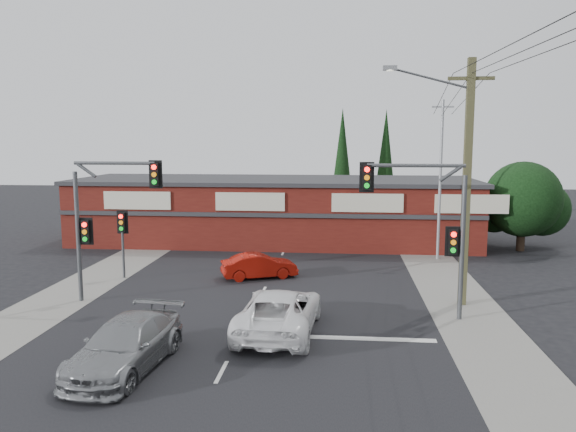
# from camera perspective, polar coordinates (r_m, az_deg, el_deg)

# --- Properties ---
(ground) EXTENTS (120.00, 120.00, 0.00)m
(ground) POSITION_cam_1_polar(r_m,az_deg,el_deg) (21.60, -4.10, -10.61)
(ground) COLOR black
(ground) RESTS_ON ground
(road_strip) EXTENTS (14.00, 70.00, 0.01)m
(road_strip) POSITION_cam_1_polar(r_m,az_deg,el_deg) (26.34, -2.29, -7.20)
(road_strip) COLOR black
(road_strip) RESTS_ON ground
(verge_left) EXTENTS (3.00, 70.00, 0.02)m
(verge_left) POSITION_cam_1_polar(r_m,az_deg,el_deg) (28.71, -19.46, -6.37)
(verge_left) COLOR gray
(verge_left) RESTS_ON ground
(verge_right) EXTENTS (3.00, 70.00, 0.02)m
(verge_right) POSITION_cam_1_polar(r_m,az_deg,el_deg) (26.59, 16.33, -7.35)
(verge_right) COLOR gray
(verge_right) RESTS_ON ground
(stop_line) EXTENTS (6.50, 0.35, 0.01)m
(stop_line) POSITION_cam_1_polar(r_m,az_deg,el_deg) (19.90, 5.38, -12.21)
(stop_line) COLOR silver
(stop_line) RESTS_ON ground
(white_suv) EXTENTS (2.88, 5.70, 1.55)m
(white_suv) POSITION_cam_1_polar(r_m,az_deg,el_deg) (20.17, -0.89, -9.63)
(white_suv) COLOR white
(white_suv) RESTS_ON ground
(silver_suv) EXTENTS (2.61, 5.27, 1.47)m
(silver_suv) POSITION_cam_1_polar(r_m,az_deg,el_deg) (17.81, -16.17, -12.47)
(silver_suv) COLOR gray
(silver_suv) RESTS_ON ground
(red_sedan) EXTENTS (3.91, 2.54, 1.22)m
(red_sedan) POSITION_cam_1_polar(r_m,az_deg,el_deg) (27.87, -2.94, -5.08)
(red_sedan) COLOR #9A1209
(red_sedan) RESTS_ON ground
(lane_dashes) EXTENTS (0.12, 41.47, 0.01)m
(lane_dashes) POSITION_cam_1_polar(r_m,az_deg,el_deg) (23.42, -3.31, -9.10)
(lane_dashes) COLOR silver
(lane_dashes) RESTS_ON ground
(shop_building) EXTENTS (27.30, 8.40, 4.22)m
(shop_building) POSITION_cam_1_polar(r_m,az_deg,el_deg) (37.75, -1.37, 0.67)
(shop_building) COLOR #4D140F
(shop_building) RESTS_ON ground
(tree_cluster) EXTENTS (5.90, 5.10, 5.50)m
(tree_cluster) POSITION_cam_1_polar(r_m,az_deg,el_deg) (37.58, 22.81, 1.20)
(tree_cluster) COLOR #2D2116
(tree_cluster) RESTS_ON ground
(conifer_near) EXTENTS (1.80, 1.80, 9.25)m
(conifer_near) POSITION_cam_1_polar(r_m,az_deg,el_deg) (44.23, 5.52, 6.02)
(conifer_near) COLOR #2D2116
(conifer_near) RESTS_ON ground
(conifer_far) EXTENTS (1.80, 1.80, 9.25)m
(conifer_far) POSITION_cam_1_polar(r_m,az_deg,el_deg) (46.36, 9.88, 6.02)
(conifer_far) COLOR #2D2116
(conifer_far) RESTS_ON ground
(traffic_mast_left) EXTENTS (3.77, 0.27, 5.97)m
(traffic_mast_left) POSITION_cam_1_polar(r_m,az_deg,el_deg) (24.48, -18.40, 0.63)
(traffic_mast_left) COLOR #47494C
(traffic_mast_left) RESTS_ON ground
(traffic_mast_right) EXTENTS (3.96, 0.27, 5.97)m
(traffic_mast_right) POSITION_cam_1_polar(r_m,az_deg,el_deg) (21.67, 14.45, -0.06)
(traffic_mast_right) COLOR #47494C
(traffic_mast_right) RESTS_ON ground
(pedestal_signal) EXTENTS (0.55, 0.27, 3.38)m
(pedestal_signal) POSITION_cam_1_polar(r_m,az_deg,el_deg) (28.63, -16.48, -1.39)
(pedestal_signal) COLOR #47494C
(pedestal_signal) RESTS_ON ground
(utility_pole) EXTENTS (4.38, 0.59, 10.00)m
(utility_pole) POSITION_cam_1_polar(r_m,az_deg,el_deg) (23.75, 17.41, 4.02)
(utility_pole) COLOR brown
(utility_pole) RESTS_ON ground
(steel_pole) EXTENTS (1.20, 0.16, 9.00)m
(steel_pole) POSITION_cam_1_polar(r_m,az_deg,el_deg) (32.75, 15.21, 3.82)
(steel_pole) COLOR gray
(steel_pole) RESTS_ON ground
(power_lines) EXTENTS (2.01, 29.00, 1.22)m
(power_lines) POSITION_cam_1_polar(r_m,az_deg,el_deg) (18.57, 21.79, 14.14)
(power_lines) COLOR black
(power_lines) RESTS_ON ground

